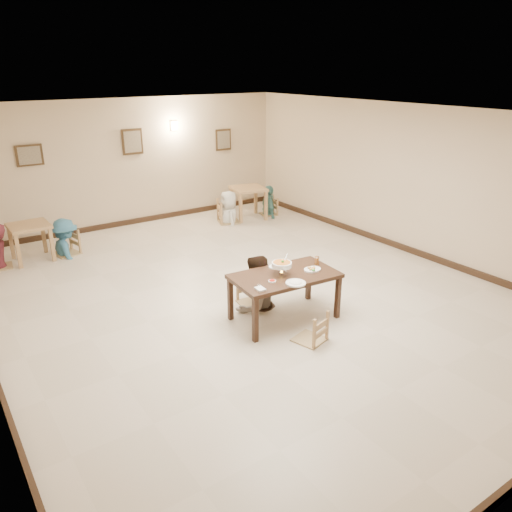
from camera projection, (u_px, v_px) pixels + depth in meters
floor at (245, 294)px, 8.61m from camera, size 10.00×10.00×0.00m
ceiling at (243, 114)px, 7.53m from camera, size 10.00×10.00×0.00m
wall_back at (130, 163)px, 11.92m from camera, size 10.00×0.00×10.00m
wall_right at (408, 180)px, 10.19m from camera, size 0.00×10.00×10.00m
baseboard_back at (135, 221)px, 12.41m from camera, size 8.00×0.06×0.12m
baseboard_right at (399, 246)px, 10.69m from camera, size 0.06×10.00×0.12m
picture_a at (29, 155)px, 10.57m from camera, size 0.55×0.04×0.45m
picture_b at (132, 142)px, 11.76m from camera, size 0.50×0.04×0.60m
picture_c at (223, 140)px, 13.13m from camera, size 0.45×0.04×0.55m
wall_sconce at (174, 126)px, 12.23m from camera, size 0.16×0.05×0.22m
main_table at (285, 279)px, 7.54m from camera, size 1.65×1.02×0.74m
chair_far at (252, 279)px, 8.09m from camera, size 0.42×0.42×0.90m
chair_near at (310, 313)px, 7.00m from camera, size 0.41×0.41×0.86m
main_diner at (256, 257)px, 7.88m from camera, size 0.96×0.82×1.72m
curry_warmer at (282, 265)px, 7.45m from camera, size 0.34×0.30×0.27m
rice_plate_far at (277, 266)px, 7.79m from camera, size 0.29×0.29×0.07m
rice_plate_near at (296, 283)px, 7.18m from camera, size 0.29×0.29×0.07m
fried_plate at (312, 269)px, 7.65m from camera, size 0.28×0.28×0.06m
chili_dish at (272, 281)px, 7.25m from camera, size 0.11×0.11×0.02m
napkin_cutlery at (260, 289)px, 6.99m from camera, size 0.15×0.23×0.03m
drink_glass at (317, 261)px, 7.86m from camera, size 0.07×0.07×0.13m
bg_table_left at (29, 231)px, 9.89m from camera, size 0.77×0.77×0.75m
bg_table_right at (248, 193)px, 12.64m from camera, size 0.95×0.95×0.80m
bg_chair_lr at (64, 232)px, 10.23m from camera, size 0.46×0.46×0.98m
bg_chair_rl at (229, 201)px, 12.33m from camera, size 0.51×0.51×1.08m
bg_chair_rr at (269, 199)px, 13.02m from camera, size 0.41×0.41×0.87m
bg_diner_b at (62, 219)px, 10.14m from camera, size 0.66×1.03×1.52m
bg_diner_c at (228, 191)px, 12.24m from camera, size 0.68×0.88×1.60m
bg_diner_d at (269, 186)px, 12.89m from camera, size 0.66×0.98×1.55m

